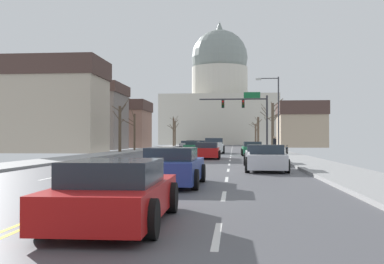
{
  "coord_description": "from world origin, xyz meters",
  "views": [
    {
      "loc": [
        3.77,
        -42.05,
        1.57
      ],
      "look_at": [
        -1.93,
        21.56,
        2.48
      ],
      "focal_mm": 43.6,
      "sensor_mm": 36.0,
      "label": 1
    }
  ],
  "objects_px": {
    "sedan_oncoming_02": "(185,144)",
    "sedan_oncoming_03": "(191,143)",
    "sedan_near_04": "(266,159)",
    "sedan_oncoming_00": "(192,146)",
    "sedan_near_03": "(261,155)",
    "sedan_near_05": "(173,168)",
    "street_lamp_right": "(275,108)",
    "sedan_near_06": "(116,193)",
    "pedestrian_00": "(275,144)",
    "signal_gantry": "(248,109)",
    "sedan_near_02": "(207,151)",
    "sedan_oncoming_01": "(200,145)",
    "pickup_truck_near_00": "(214,146)",
    "bicycle_parked": "(287,150)",
    "sedan_near_01": "(252,149)"
  },
  "relations": [
    {
      "from": "sedan_oncoming_02",
      "to": "sedan_oncoming_03",
      "type": "relative_size",
      "value": 1.05
    },
    {
      "from": "sedan_near_04",
      "to": "sedan_oncoming_00",
      "type": "relative_size",
      "value": 0.92
    },
    {
      "from": "sedan_near_03",
      "to": "sedan_oncoming_00",
      "type": "distance_m",
      "value": 32.65
    },
    {
      "from": "sedan_oncoming_02",
      "to": "sedan_near_04",
      "type": "bearing_deg",
      "value": -80.62
    },
    {
      "from": "sedan_near_05",
      "to": "street_lamp_right",
      "type": "bearing_deg",
      "value": 78.89
    },
    {
      "from": "sedan_near_06",
      "to": "pedestrian_00",
      "type": "height_order",
      "value": "pedestrian_00"
    },
    {
      "from": "sedan_near_03",
      "to": "sedan_near_05",
      "type": "distance_m",
      "value": 13.74
    },
    {
      "from": "signal_gantry",
      "to": "sedan_near_06",
      "type": "height_order",
      "value": "signal_gantry"
    },
    {
      "from": "sedan_near_06",
      "to": "signal_gantry",
      "type": "bearing_deg",
      "value": 85.27
    },
    {
      "from": "sedan_near_02",
      "to": "sedan_near_04",
      "type": "relative_size",
      "value": 0.98
    },
    {
      "from": "sedan_near_03",
      "to": "sedan_oncoming_01",
      "type": "height_order",
      "value": "sedan_oncoming_01"
    },
    {
      "from": "sedan_near_04",
      "to": "sedan_oncoming_00",
      "type": "distance_m",
      "value": 38.45
    },
    {
      "from": "sedan_near_06",
      "to": "sedan_oncoming_03",
      "type": "height_order",
      "value": "sedan_oncoming_03"
    },
    {
      "from": "signal_gantry",
      "to": "sedan_near_04",
      "type": "height_order",
      "value": "signal_gantry"
    },
    {
      "from": "sedan_near_04",
      "to": "sedan_oncoming_03",
      "type": "height_order",
      "value": "sedan_near_04"
    },
    {
      "from": "sedan_oncoming_03",
      "to": "pedestrian_00",
      "type": "bearing_deg",
      "value": -76.36
    },
    {
      "from": "signal_gantry",
      "to": "sedan_near_03",
      "type": "relative_size",
      "value": 1.67
    },
    {
      "from": "street_lamp_right",
      "to": "sedan_near_06",
      "type": "relative_size",
      "value": 1.77
    },
    {
      "from": "pickup_truck_near_00",
      "to": "sedan_oncoming_01",
      "type": "height_order",
      "value": "pickup_truck_near_00"
    },
    {
      "from": "sedan_near_03",
      "to": "sedan_near_06",
      "type": "bearing_deg",
      "value": -100.62
    },
    {
      "from": "signal_gantry",
      "to": "sedan_oncoming_00",
      "type": "height_order",
      "value": "signal_gantry"
    },
    {
      "from": "sedan_near_05",
      "to": "sedan_near_04",
      "type": "bearing_deg",
      "value": 63.85
    },
    {
      "from": "sedan_oncoming_02",
      "to": "bicycle_parked",
      "type": "bearing_deg",
      "value": -71.86
    },
    {
      "from": "sedan_near_02",
      "to": "sedan_near_06",
      "type": "height_order",
      "value": "sedan_near_02"
    },
    {
      "from": "street_lamp_right",
      "to": "bicycle_parked",
      "type": "bearing_deg",
      "value": -70.62
    },
    {
      "from": "street_lamp_right",
      "to": "sedan_near_04",
      "type": "xyz_separation_m",
      "value": [
        -2.55,
        -23.94,
        -4.05
      ]
    },
    {
      "from": "bicycle_parked",
      "to": "signal_gantry",
      "type": "bearing_deg",
      "value": 108.66
    },
    {
      "from": "signal_gantry",
      "to": "sedan_near_01",
      "type": "bearing_deg",
      "value": -89.7
    },
    {
      "from": "sedan_near_02",
      "to": "sedan_oncoming_02",
      "type": "height_order",
      "value": "sedan_near_02"
    },
    {
      "from": "sedan_oncoming_03",
      "to": "pedestrian_00",
      "type": "height_order",
      "value": "pedestrian_00"
    },
    {
      "from": "sedan_near_06",
      "to": "bicycle_parked",
      "type": "distance_m",
      "value": 36.56
    },
    {
      "from": "sedan_near_04",
      "to": "sedan_oncoming_03",
      "type": "xyz_separation_m",
      "value": [
        -10.53,
        74.22,
        -0.03
      ]
    },
    {
      "from": "sedan_near_01",
      "to": "sedan_near_04",
      "type": "xyz_separation_m",
      "value": [
        -0.11,
        -20.13,
        -0.01
      ]
    },
    {
      "from": "street_lamp_right",
      "to": "sedan_near_03",
      "type": "height_order",
      "value": "street_lamp_right"
    },
    {
      "from": "pedestrian_00",
      "to": "sedan_oncoming_03",
      "type": "bearing_deg",
      "value": 103.64
    },
    {
      "from": "sedan_near_02",
      "to": "sedan_oncoming_03",
      "type": "distance_m",
      "value": 61.26
    },
    {
      "from": "pickup_truck_near_00",
      "to": "pedestrian_00",
      "type": "bearing_deg",
      "value": -45.04
    },
    {
      "from": "street_lamp_right",
      "to": "sedan_near_05",
      "type": "bearing_deg",
      "value": -101.11
    },
    {
      "from": "sedan_oncoming_03",
      "to": "sedan_near_02",
      "type": "bearing_deg",
      "value": -83.54
    },
    {
      "from": "sedan_oncoming_00",
      "to": "pedestrian_00",
      "type": "xyz_separation_m",
      "value": [
        9.21,
        -16.34,
        0.47
      ]
    },
    {
      "from": "sedan_near_04",
      "to": "sedan_near_05",
      "type": "xyz_separation_m",
      "value": [
        -3.59,
        -7.31,
        0.0
      ]
    },
    {
      "from": "sedan_near_02",
      "to": "pedestrian_00",
      "type": "relative_size",
      "value": 2.59
    },
    {
      "from": "sedan_oncoming_00",
      "to": "pickup_truck_near_00",
      "type": "bearing_deg",
      "value": -72.58
    },
    {
      "from": "pedestrian_00",
      "to": "sedan_near_03",
      "type": "bearing_deg",
      "value": -98.03
    },
    {
      "from": "street_lamp_right",
      "to": "sedan_oncoming_02",
      "type": "distance_m",
      "value": 42.7
    },
    {
      "from": "sedan_near_02",
      "to": "sedan_near_04",
      "type": "distance_m",
      "value": 13.84
    },
    {
      "from": "bicycle_parked",
      "to": "sedan_oncoming_01",
      "type": "bearing_deg",
      "value": 109.36
    },
    {
      "from": "sedan_near_01",
      "to": "bicycle_parked",
      "type": "height_order",
      "value": "sedan_near_01"
    },
    {
      "from": "sedan_oncoming_02",
      "to": "bicycle_parked",
      "type": "relative_size",
      "value": 2.56
    },
    {
      "from": "pickup_truck_near_00",
      "to": "street_lamp_right",
      "type": "bearing_deg",
      "value": -29.33
    }
  ]
}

